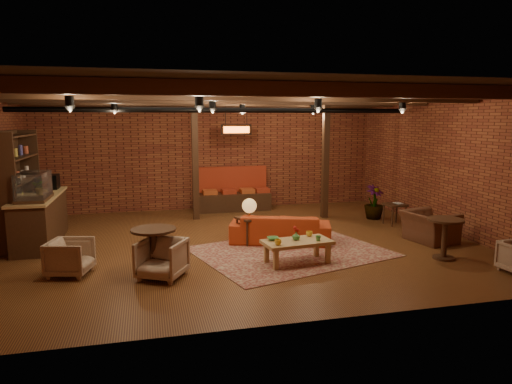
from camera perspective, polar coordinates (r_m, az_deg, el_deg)
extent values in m
plane|color=#3A1B0E|center=(9.90, -2.33, -6.39)|extent=(10.00, 10.00, 0.00)
cube|color=black|center=(9.55, -2.45, 12.44)|extent=(10.00, 8.00, 0.02)
cube|color=maroon|center=(13.52, -5.70, 4.66)|extent=(10.00, 0.02, 3.20)
cube|color=maroon|center=(5.76, 5.39, -1.41)|extent=(10.00, 0.02, 3.20)
cube|color=maroon|center=(11.64, 22.56, 3.28)|extent=(0.02, 8.00, 3.20)
cylinder|color=black|center=(11.11, -4.07, 10.16)|extent=(9.60, 0.12, 0.12)
cube|color=#321E10|center=(12.07, -7.61, 4.08)|extent=(0.16, 0.16, 3.20)
cube|color=#321E10|center=(12.32, 8.67, 4.16)|extent=(0.16, 0.16, 3.20)
imported|color=#337F33|center=(10.87, -24.87, 0.73)|extent=(0.35, 0.39, 0.30)
cube|color=orange|center=(12.70, -2.48, 7.79)|extent=(0.86, 0.06, 0.30)
cube|color=maroon|center=(9.29, 4.38, -7.42)|extent=(4.20, 3.63, 0.01)
imported|color=#AA3717|center=(9.89, 3.06, -4.54)|extent=(2.29, 1.49, 0.62)
cube|color=#A7874E|center=(8.48, 5.18, -6.26)|extent=(1.33, 0.78, 0.06)
cube|color=#A7874E|center=(8.14, 2.50, -8.48)|extent=(0.08, 0.08, 0.37)
cube|color=#A7874E|center=(8.59, 8.97, -7.63)|extent=(0.08, 0.08, 0.37)
cube|color=#A7874E|center=(8.53, 1.31, -7.64)|extent=(0.08, 0.08, 0.37)
cube|color=#A7874E|center=(8.96, 7.56, -6.89)|extent=(0.08, 0.08, 0.37)
imported|color=yellow|center=(8.15, 2.77, -6.30)|extent=(0.14, 0.14, 0.10)
imported|color=#438D40|center=(8.49, 7.78, -5.75)|extent=(0.11, 0.11, 0.09)
imported|color=yellow|center=(8.79, 6.68, -5.20)|extent=(0.14, 0.14, 0.10)
imported|color=#438D40|center=(8.48, 2.13, -5.82)|extent=(0.24, 0.24, 0.05)
imported|color=#438D40|center=(8.50, 5.04, -5.58)|extent=(0.13, 0.13, 0.12)
sphere|color=#B11C12|center=(8.47, 5.05, -4.67)|extent=(0.10, 0.10, 0.10)
cube|color=#321E10|center=(9.72, -0.83, -3.28)|extent=(0.61, 0.61, 0.04)
cylinder|color=#321E10|center=(9.79, -0.83, -4.94)|extent=(0.04, 0.04, 0.54)
cylinder|color=#A16935|center=(9.71, -0.83, -3.09)|extent=(0.16, 0.16, 0.02)
cylinder|color=#A16935|center=(9.70, -0.84, -2.63)|extent=(0.04, 0.04, 0.22)
sphere|color=gold|center=(9.67, -0.84, -1.73)|extent=(0.31, 0.31, 0.31)
cylinder|color=#321E10|center=(8.01, -12.71, -4.62)|extent=(0.77, 0.77, 0.04)
cylinder|color=#321E10|center=(8.11, -12.61, -7.25)|extent=(0.11, 0.11, 0.75)
cylinder|color=#321E10|center=(8.22, -12.52, -9.74)|extent=(0.46, 0.46, 0.04)
imported|color=beige|center=(8.48, -22.24, -7.37)|extent=(0.76, 0.79, 0.68)
imported|color=beige|center=(7.87, -11.70, -7.95)|extent=(0.94, 0.92, 0.73)
imported|color=brown|center=(10.59, 20.89, -3.48)|extent=(0.84, 1.12, 0.89)
cube|color=#321E10|center=(11.98, 16.97, -1.53)|extent=(0.52, 0.52, 0.04)
cylinder|color=#321E10|center=(12.03, 16.91, -2.78)|extent=(0.04, 0.04, 0.49)
imported|color=#321E10|center=(11.98, 16.98, -1.37)|extent=(0.19, 0.25, 0.02)
cylinder|color=#321E10|center=(9.34, 22.64, -3.23)|extent=(0.67, 0.67, 0.04)
cylinder|color=#321E10|center=(9.42, 22.50, -5.47)|extent=(0.10, 0.10, 0.73)
cylinder|color=#321E10|center=(9.52, 22.36, -7.60)|extent=(0.40, 0.40, 0.04)
imported|color=#4C7F4C|center=(12.42, 14.71, 2.85)|extent=(1.98, 1.98, 2.70)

